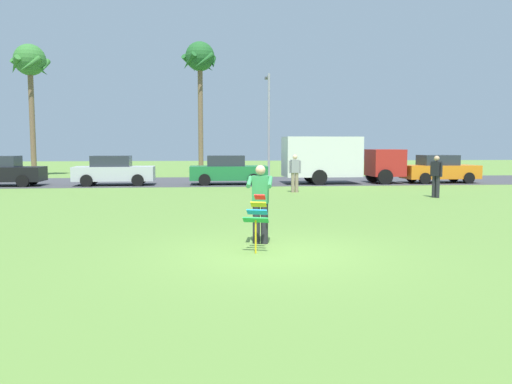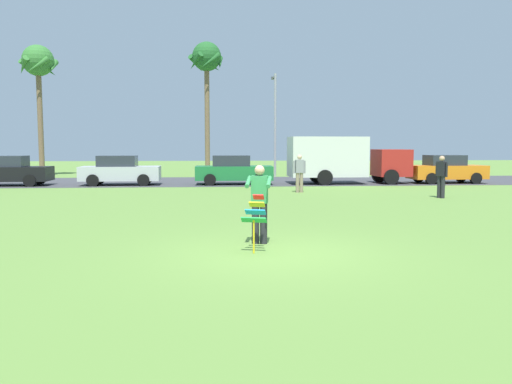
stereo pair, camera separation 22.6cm
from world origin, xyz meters
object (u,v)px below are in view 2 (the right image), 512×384
at_px(palm_tree_right_near, 207,63).
at_px(person_walker_near, 299,172).
at_px(parked_car_green, 233,170).
at_px(parked_car_silver, 120,171).
at_px(parked_truck_red_cab, 342,159).
at_px(streetlight_pole, 275,118).
at_px(kite_held, 255,214).
at_px(palm_tree_left_near, 38,66).
at_px(parked_car_black, 8,171).
at_px(person_kite_flyer, 259,201).
at_px(person_walker_far, 441,175).
at_px(parked_car_orange, 446,170).

relative_size(palm_tree_right_near, person_walker_near, 5.55).
distance_m(parked_car_green, palm_tree_right_near, 12.29).
xyz_separation_m(parked_car_silver, parked_truck_red_cab, (12.17, 0.00, 0.64)).
height_order(parked_truck_red_cab, streetlight_pole, streetlight_pole).
distance_m(kite_held, palm_tree_left_near, 29.89).
bearing_deg(parked_car_black, person_kite_flyer, -54.63).
height_order(parked_car_silver, person_walker_far, person_walker_far).
bearing_deg(parked_car_black, streetlight_pole, 24.94).
bearing_deg(parked_car_orange, person_walker_near, -151.95).
distance_m(person_kite_flyer, kite_held, 0.86).
xyz_separation_m(parked_car_green, palm_tree_right_near, (-1.58, 9.74, 7.32)).
relative_size(parked_car_orange, person_walker_near, 2.46).
distance_m(parked_car_green, parked_truck_red_cab, 6.07).
distance_m(palm_tree_right_near, person_walker_far, 21.37).
relative_size(person_kite_flyer, parked_car_silver, 0.41).
xyz_separation_m(parked_car_black, parked_truck_red_cab, (17.99, 0.00, 0.64)).
bearing_deg(parked_car_orange, parked_car_black, 180.00).
distance_m(parked_car_orange, streetlight_pole, 11.85).
relative_size(person_kite_flyer, person_walker_far, 1.00).
xyz_separation_m(kite_held, palm_tree_left_near, (-12.88, 26.12, 6.74)).
distance_m(palm_tree_left_near, palm_tree_right_near, 11.53).
relative_size(parked_car_black, streetlight_pole, 0.61).
relative_size(parked_car_black, parked_car_orange, 0.99).
bearing_deg(parked_truck_red_cab, parked_car_green, -180.00).
xyz_separation_m(parked_car_black, parked_car_green, (11.95, 0.00, 0.00)).
bearing_deg(parked_car_silver, kite_held, -71.28).
xyz_separation_m(streetlight_pole, person_walker_far, (5.13, -14.84, -3.06)).
xyz_separation_m(person_kite_flyer, person_walker_near, (2.85, 11.93, -0.02)).
xyz_separation_m(parked_truck_red_cab, palm_tree_right_near, (-7.62, 9.74, 6.68)).
height_order(palm_tree_right_near, person_walker_far, palm_tree_right_near).
relative_size(parked_car_black, person_walker_far, 2.45).
height_order(kite_held, parked_car_orange, parked_car_orange).
height_order(parked_car_orange, person_walker_near, person_walker_near).
relative_size(person_kite_flyer, parked_car_green, 0.41).
height_order(person_walker_near, person_walker_far, same).
relative_size(person_kite_flyer, parked_car_orange, 0.41).
bearing_deg(kite_held, streetlight_pole, 82.52).
distance_m(parked_car_black, person_walker_far, 21.65).
xyz_separation_m(kite_held, parked_truck_red_cab, (6.18, 17.68, 0.64)).
bearing_deg(streetlight_pole, person_walker_far, -70.91).
xyz_separation_m(parked_car_silver, person_walker_far, (14.36, -7.84, 0.16)).
xyz_separation_m(person_kite_flyer, parked_car_green, (-0.01, 16.85, -0.18)).
distance_m(parked_car_silver, parked_car_orange, 18.23).
relative_size(person_kite_flyer, parked_car_black, 0.41).
height_order(parked_car_silver, parked_car_orange, same).
distance_m(person_kite_flyer, person_walker_far, 12.20).
xyz_separation_m(person_kite_flyer, palm_tree_left_near, (-13.04, 25.29, 6.56)).
bearing_deg(palm_tree_right_near, streetlight_pole, -30.40).
bearing_deg(parked_truck_red_cab, palm_tree_right_near, 128.03).
bearing_deg(parked_truck_red_cab, kite_held, -109.27).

